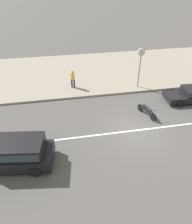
# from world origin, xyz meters

# --- Properties ---
(ground_plane) EXTENTS (160.00, 160.00, 0.00)m
(ground_plane) POSITION_xyz_m (0.00, 0.00, 0.00)
(ground_plane) COLOR #4C4947
(lane_centre_stripe) EXTENTS (50.40, 0.14, 0.01)m
(lane_centre_stripe) POSITION_xyz_m (0.00, 0.00, 0.00)
(lane_centre_stripe) COLOR silver
(lane_centre_stripe) RESTS_ON ground
(kerb_strip) EXTENTS (68.00, 10.00, 0.15)m
(kerb_strip) POSITION_xyz_m (0.00, 9.84, 0.07)
(kerb_strip) COLOR gray
(kerb_strip) RESTS_ON ground
(minivan_black_1) EXTENTS (4.60, 2.47, 1.56)m
(minivan_black_1) POSITION_xyz_m (-7.49, -1.54, 0.84)
(minivan_black_1) COLOR black
(minivan_black_1) RESTS_ON ground
(motorcycle_2) EXTENTS (0.86, 1.85, 0.80)m
(motorcycle_2) POSITION_xyz_m (1.22, 1.48, 0.42)
(motorcycle_2) COLOR black
(motorcycle_2) RESTS_ON ground
(street_clock) EXTENTS (0.58, 0.22, 3.39)m
(street_clock) POSITION_xyz_m (2.00, 5.68, 2.62)
(street_clock) COLOR #9E9EA3
(street_clock) RESTS_ON kerb_strip
(pedestrian_by_shop) EXTENTS (0.34, 0.34, 1.56)m
(pedestrian_by_shop) POSITION_xyz_m (-3.57, 6.58, 1.05)
(pedestrian_by_shop) COLOR #232838
(pedestrian_by_shop) RESTS_ON kerb_strip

